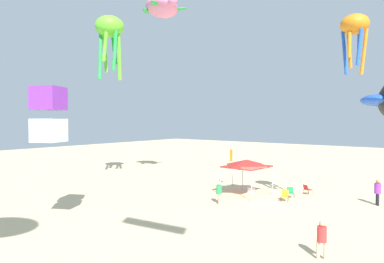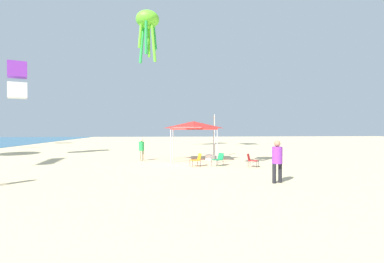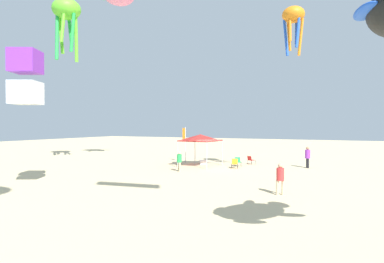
% 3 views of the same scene
% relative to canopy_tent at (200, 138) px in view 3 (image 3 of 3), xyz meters
% --- Properties ---
extents(ground, '(120.00, 120.00, 0.10)m').
position_rel_canopy_tent_xyz_m(ground, '(-1.58, 0.83, -2.65)').
color(ground, beige).
extents(canopy_tent, '(3.21, 3.49, 2.92)m').
position_rel_canopy_tent_xyz_m(canopy_tent, '(0.00, 0.00, 0.00)').
color(canopy_tent, '#B7B7BC').
rests_on(canopy_tent, ground).
extents(folding_chair_left_of_tent, '(0.75, 0.79, 0.82)m').
position_rel_canopy_tent_xyz_m(folding_chair_left_of_tent, '(-3.83, -3.26, -2.13)').
color(folding_chair_left_of_tent, black).
rests_on(folding_chair_left_of_tent, ground).
extents(folding_chair_right_of_tent, '(0.66, 0.73, 0.82)m').
position_rel_canopy_tent_xyz_m(folding_chair_right_of_tent, '(-3.30, 0.08, -2.13)').
color(folding_chair_right_of_tent, black).
rests_on(folding_chair_right_of_tent, ground).
extents(folding_chair_facing_ocean, '(0.76, 0.80, 0.82)m').
position_rel_canopy_tent_xyz_m(folding_chair_facing_ocean, '(-3.16, -1.33, -2.13)').
color(folding_chair_facing_ocean, black).
rests_on(folding_chair_facing_ocean, ground).
extents(cooler_box, '(0.74, 0.69, 0.40)m').
position_rel_canopy_tent_xyz_m(cooler_box, '(0.29, -1.26, -2.40)').
color(cooler_box, white).
rests_on(cooler_box, ground).
extents(banner_flag, '(0.36, 0.06, 3.57)m').
position_rel_canopy_tent_xyz_m(banner_flag, '(2.58, -1.97, -0.45)').
color(banner_flag, silver).
rests_on(banner_flag, ground).
extents(person_watching_sky, '(0.42, 0.41, 1.72)m').
position_rel_canopy_tent_xyz_m(person_watching_sky, '(-8.78, 9.21, -1.59)').
color(person_watching_sky, '#C6B28C').
rests_on(person_watching_sky, ground).
extents(person_far_stroller, '(0.45, 0.48, 1.87)m').
position_rel_canopy_tent_xyz_m(person_far_stroller, '(-9.03, -2.91, -1.50)').
color(person_far_stroller, black).
rests_on(person_far_stroller, ground).
extents(person_near_umbrella, '(0.39, 0.39, 1.64)m').
position_rel_canopy_tent_xyz_m(person_near_umbrella, '(0.18, 3.85, -1.64)').
color(person_near_umbrella, '#C6B28C').
rests_on(person_near_umbrella, ground).
extents(kite_octopus_orange, '(1.62, 1.62, 3.60)m').
position_rel_canopy_tent_xyz_m(kite_octopus_orange, '(-8.46, 2.32, 9.08)').
color(kite_octopus_orange, orange).
extents(kite_box_purple, '(1.93, 1.93, 3.03)m').
position_rel_canopy_tent_xyz_m(kite_box_purple, '(4.25, 14.60, 3.86)').
color(kite_box_purple, purple).
extents(kite_octopus_lime, '(2.65, 2.65, 5.88)m').
position_rel_canopy_tent_xyz_m(kite_octopus_lime, '(12.07, 4.23, 11.89)').
color(kite_octopus_lime, '#66D82D').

